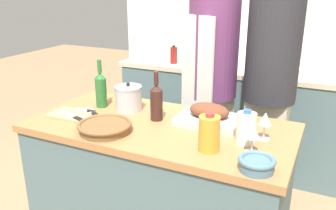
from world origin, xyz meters
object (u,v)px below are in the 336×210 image
object	(u,v)px
wine_glass_right	(265,120)
milk_jug	(246,128)
person_cook_aproned	(212,79)
cutting_board	(71,115)
wicker_basket	(105,127)
condiment_bottle_tall	(265,59)
knife_bread	(87,110)
juice_jug	(209,133)
condiment_bottle_short	(174,55)
roasting_pan	(209,116)
knife_chef	(73,116)
knife_paring	(93,112)
mixing_bowl	(257,163)
wine_bottle_dark	(156,101)
wine_bottle_green	(101,89)
stock_pot	(129,98)
person_cook_guest	(270,82)
wine_glass_left	(253,133)

from	to	relation	value
wine_glass_right	milk_jug	bearing A→B (deg)	-128.29
person_cook_aproned	cutting_board	bearing A→B (deg)	-100.45
wicker_basket	condiment_bottle_tall	xyz separation A→B (m)	(0.48, 1.82, 0.06)
knife_bread	person_cook_aproned	xyz separation A→B (m)	(0.50, 0.84, 0.05)
wicker_basket	person_cook_aproned	bearing A→B (deg)	76.63
juice_jug	wine_glass_right	world-z (taller)	juice_jug
wicker_basket	condiment_bottle_short	size ratio (longest dim) A/B	1.70
milk_jug	person_cook_aproned	size ratio (longest dim) A/B	0.10
condiment_bottle_tall	roasting_pan	bearing A→B (deg)	-90.58
milk_jug	condiment_bottle_short	size ratio (longest dim) A/B	1.04
cutting_board	knife_chef	size ratio (longest dim) A/B	1.27
juice_jug	knife_paring	bearing A→B (deg)	169.90
mixing_bowl	condiment_bottle_short	xyz separation A→B (m)	(-1.12, 1.62, 0.07)
wine_bottle_dark	knife_chef	size ratio (longest dim) A/B	1.41
wicker_basket	juice_jug	xyz separation A→B (m)	(0.57, 0.03, 0.06)
juice_jug	knife_bread	size ratio (longest dim) A/B	1.42
knife_paring	condiment_bottle_short	distance (m)	1.39
knife_chef	condiment_bottle_tall	size ratio (longest dim) A/B	1.47
wine_bottle_green	condiment_bottle_short	xyz separation A→B (m)	(-0.06, 1.23, -0.01)
stock_pot	wine_bottle_green	xyz separation A→B (m)	(-0.19, -0.02, 0.04)
stock_pot	condiment_bottle_short	distance (m)	1.23
cutting_board	stock_pot	xyz separation A→B (m)	(0.25, 0.25, 0.07)
condiment_bottle_tall	person_cook_guest	xyz separation A→B (m)	(0.19, -0.79, 0.01)
stock_pot	person_cook_aproned	size ratio (longest dim) A/B	0.10
knife_paring	person_cook_aproned	bearing A→B (deg)	62.22
person_cook_guest	knife_paring	bearing A→B (deg)	-134.63
roasting_pan	condiment_bottle_short	distance (m)	1.44
wine_glass_left	knife_paring	distance (m)	0.97
wicker_basket	wine_glass_right	bearing A→B (deg)	19.19
wine_bottle_dark	knife_chef	xyz separation A→B (m)	(-0.43, -0.21, -0.09)
wine_glass_left	wine_bottle_dark	bearing A→B (deg)	162.99
condiment_bottle_tall	person_cook_aproned	bearing A→B (deg)	-106.29
knife_chef	knife_paring	xyz separation A→B (m)	(0.06, 0.10, -0.00)
stock_pot	knife_paring	bearing A→B (deg)	-128.37
wine_glass_right	condiment_bottle_tall	distance (m)	1.57
mixing_bowl	condiment_bottle_tall	xyz separation A→B (m)	(-0.34, 1.88, 0.06)
juice_jug	knife_paring	size ratio (longest dim) A/B	1.24
wine_glass_left	milk_jug	bearing A→B (deg)	120.94
person_cook_aproned	person_cook_guest	world-z (taller)	person_cook_guest
wine_bottle_green	person_cook_aproned	size ratio (longest dim) A/B	0.17
stock_pot	juice_jug	xyz separation A→B (m)	(0.63, -0.32, 0.01)
juice_jug	person_cook_aproned	xyz separation A→B (m)	(-0.32, 0.99, -0.02)
juice_jug	stock_pot	bearing A→B (deg)	153.41
knife_bread	person_cook_aproned	world-z (taller)	person_cook_aproned
wine_bottle_dark	person_cook_guest	world-z (taller)	person_cook_guest
knife_bread	person_cook_aproned	size ratio (longest dim) A/B	0.08
condiment_bottle_tall	person_cook_aproned	distance (m)	0.83
wicker_basket	wine_bottle_green	size ratio (longest dim) A/B	0.96
knife_paring	person_cook_guest	world-z (taller)	person_cook_guest
cutting_board	knife_bread	xyz separation A→B (m)	(0.05, 0.08, 0.01)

